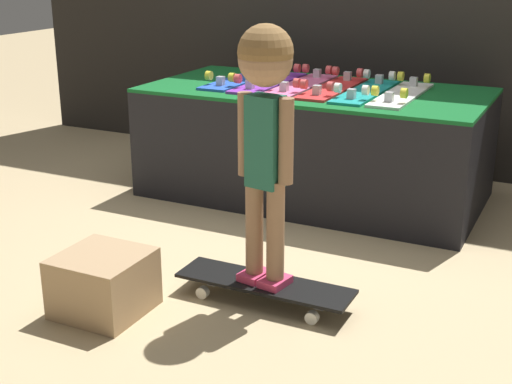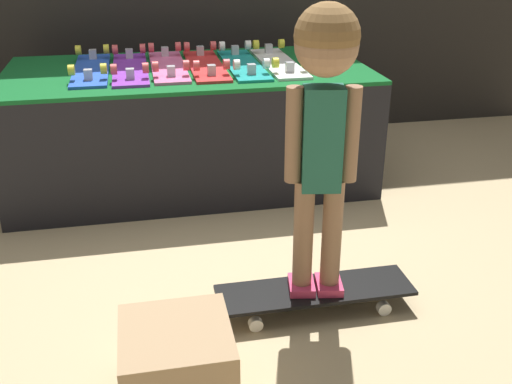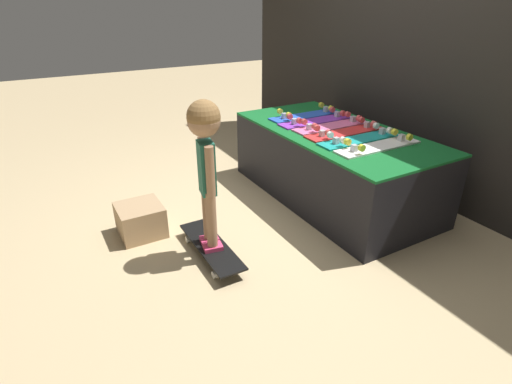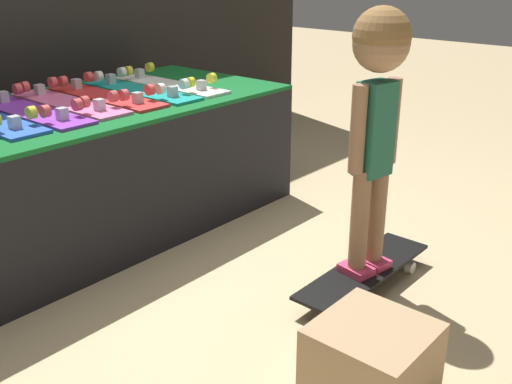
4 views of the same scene
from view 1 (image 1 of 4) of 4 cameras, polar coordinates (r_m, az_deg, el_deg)
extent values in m
plane|color=tan|center=(3.73, 0.86, -3.14)|extent=(16.00, 16.00, 0.00)
cube|color=black|center=(4.21, 4.69, 3.81)|extent=(1.93, 0.98, 0.62)
cube|color=#146028|center=(4.14, 4.81, 8.12)|extent=(1.93, 0.98, 0.02)
cube|color=blue|center=(4.36, -1.25, 8.96)|extent=(0.18, 0.75, 0.01)
cube|color=#B7B7BC|center=(4.58, 0.19, 9.84)|extent=(0.04, 0.04, 0.05)
cylinder|color=yellow|center=(4.54, 1.07, 10.09)|extent=(0.03, 0.05, 0.05)
cylinder|color=yellow|center=(4.61, -0.67, 10.22)|extent=(0.03, 0.05, 0.05)
cube|color=#B7B7BC|center=(4.14, -2.85, 8.87)|extent=(0.04, 0.04, 0.05)
cylinder|color=yellow|center=(4.10, -1.91, 9.15)|extent=(0.03, 0.05, 0.05)
cylinder|color=yellow|center=(4.17, -3.78, 9.29)|extent=(0.03, 0.05, 0.05)
cube|color=purple|center=(4.26, 1.04, 8.72)|extent=(0.18, 0.75, 0.01)
cube|color=#B7B7BC|center=(4.48, 2.41, 9.62)|extent=(0.04, 0.04, 0.05)
cylinder|color=#D84C4C|center=(4.44, 3.32, 9.87)|extent=(0.03, 0.05, 0.05)
cylinder|color=#D84C4C|center=(4.50, 1.51, 10.01)|extent=(0.03, 0.05, 0.05)
cube|color=#B7B7BC|center=(4.03, -0.48, 8.62)|extent=(0.04, 0.04, 0.05)
cylinder|color=#D84C4C|center=(3.99, 0.51, 8.89)|extent=(0.03, 0.05, 0.05)
cylinder|color=#D84C4C|center=(4.06, -1.45, 9.05)|extent=(0.03, 0.05, 0.05)
cube|color=pink|center=(4.19, 3.66, 8.53)|extent=(0.18, 0.75, 0.01)
cube|color=#B7B7BC|center=(4.42, 4.92, 9.45)|extent=(0.04, 0.04, 0.05)
cylinder|color=#D84C4C|center=(4.39, 5.87, 9.69)|extent=(0.03, 0.05, 0.05)
cylinder|color=#D84C4C|center=(4.44, 4.00, 9.85)|extent=(0.03, 0.05, 0.05)
cube|color=#B7B7BC|center=(3.96, 2.27, 8.43)|extent=(0.04, 0.04, 0.05)
cylinder|color=#D84C4C|center=(3.93, 3.30, 8.70)|extent=(0.03, 0.05, 0.05)
cylinder|color=#D84C4C|center=(3.99, 1.26, 8.88)|extent=(0.03, 0.05, 0.05)
cube|color=red|center=(4.11, 6.18, 8.24)|extent=(0.18, 0.75, 0.01)
cube|color=#B7B7BC|center=(4.33, 7.34, 9.19)|extent=(0.04, 0.04, 0.05)
cylinder|color=#D84C4C|center=(4.31, 8.32, 9.43)|extent=(0.03, 0.05, 0.05)
cylinder|color=#D84C4C|center=(4.35, 6.40, 9.61)|extent=(0.03, 0.05, 0.05)
cube|color=#B7B7BC|center=(3.87, 4.91, 8.13)|extent=(0.04, 0.04, 0.05)
cylinder|color=#D84C4C|center=(3.84, 5.98, 8.40)|extent=(0.03, 0.05, 0.05)
cylinder|color=#D84C4C|center=(3.90, 3.87, 8.60)|extent=(0.03, 0.05, 0.05)
cube|color=teal|center=(4.03, 8.78, 7.92)|extent=(0.18, 0.75, 0.01)
cube|color=#B7B7BC|center=(4.26, 9.83, 8.89)|extent=(0.04, 0.04, 0.05)
cylinder|color=white|center=(4.23, 10.85, 9.12)|extent=(0.03, 0.05, 0.05)
cylinder|color=white|center=(4.27, 8.86, 9.33)|extent=(0.03, 0.05, 0.05)
cube|color=#B7B7BC|center=(3.79, 7.65, 7.79)|extent=(0.04, 0.04, 0.05)
cylinder|color=white|center=(3.76, 8.77, 8.06)|extent=(0.03, 0.05, 0.05)
cylinder|color=white|center=(3.81, 6.57, 8.28)|extent=(0.03, 0.05, 0.05)
cube|color=white|center=(3.98, 11.57, 7.63)|extent=(0.18, 0.75, 0.01)
cube|color=#B7B7BC|center=(4.21, 12.49, 8.62)|extent=(0.04, 0.04, 0.05)
cylinder|color=yellow|center=(4.19, 13.53, 8.85)|extent=(0.03, 0.05, 0.05)
cylinder|color=yellow|center=(4.22, 11.51, 9.07)|extent=(0.03, 0.05, 0.05)
cube|color=#B7B7BC|center=(3.74, 10.61, 7.49)|extent=(0.04, 0.04, 0.05)
cylinder|color=yellow|center=(3.71, 11.77, 7.75)|extent=(0.03, 0.05, 0.05)
cylinder|color=yellow|center=(3.75, 9.51, 7.99)|extent=(0.03, 0.05, 0.05)
cube|color=black|center=(2.98, 0.69, -7.31)|extent=(0.75, 0.20, 0.01)
cube|color=#B7B7BC|center=(2.91, 5.16, -8.79)|extent=(0.04, 0.04, 0.05)
cylinder|color=white|center=(2.99, 5.75, -8.53)|extent=(0.05, 0.03, 0.05)
cylinder|color=white|center=(2.85, 4.50, -9.98)|extent=(0.05, 0.03, 0.05)
cube|color=#B7B7BC|center=(3.10, -3.49, -6.95)|extent=(0.04, 0.04, 0.05)
cylinder|color=white|center=(3.18, -2.71, -6.76)|extent=(0.05, 0.03, 0.05)
cylinder|color=white|center=(3.04, -4.29, -8.01)|extent=(0.05, 0.03, 0.05)
cube|color=#E03D6B|center=(2.94, 1.53, -7.17)|extent=(0.12, 0.15, 0.03)
cylinder|color=#997051|center=(2.85, 1.57, -3.12)|extent=(0.07, 0.07, 0.42)
cube|color=#E03D6B|center=(3.00, -0.13, -6.66)|extent=(0.12, 0.15, 0.03)
cylinder|color=#997051|center=(2.91, -0.13, -2.67)|extent=(0.07, 0.07, 0.42)
cube|color=#236651|center=(2.77, 0.74, 4.04)|extent=(0.15, 0.12, 0.36)
cylinder|color=#997051|center=(2.71, 2.42, 4.06)|extent=(0.06, 0.06, 0.33)
cylinder|color=#997051|center=(2.82, -0.88, 4.64)|extent=(0.06, 0.06, 0.33)
sphere|color=#997051|center=(2.70, 0.77, 10.57)|extent=(0.21, 0.21, 0.21)
sphere|color=olive|center=(2.70, 0.77, 11.12)|extent=(0.21, 0.21, 0.21)
cube|color=tan|center=(2.95, -12.10, -7.13)|extent=(0.34, 0.34, 0.25)
camera|label=2|loc=(1.84, -46.77, 12.21)|focal=42.00mm
camera|label=3|loc=(1.90, 66.44, 17.55)|focal=28.00mm
camera|label=4|loc=(3.37, -41.97, 12.59)|focal=42.00mm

